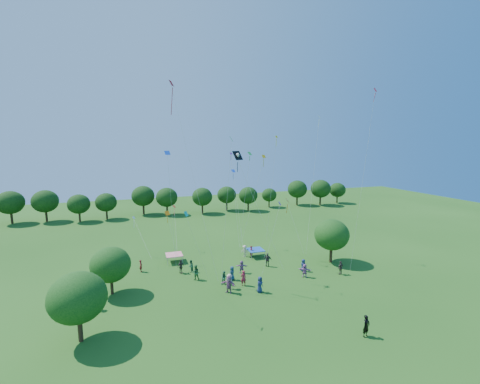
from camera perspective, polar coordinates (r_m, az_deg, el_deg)
name	(u,v)px	position (r m, az deg, el deg)	size (l,w,h in m)	color
ground	(302,370)	(26.88, 10.96, -28.57)	(160.00, 160.00, 0.00)	#295D1B
near_tree_west	(78,298)	(30.35, -26.90, -16.40)	(4.59, 4.59, 5.90)	#422B19
near_tree_north	(110,265)	(37.85, -22.03, -11.88)	(4.21, 4.21, 5.24)	#422B19
near_tree_east	(332,235)	(45.76, 15.99, -7.31)	(4.67, 4.67, 6.02)	#422B19
treeline	(175,197)	(75.43, -11.41, -0.81)	(88.01, 8.77, 6.77)	#422B19
tent_red_stripe	(174,255)	(45.88, -11.63, -10.86)	(2.20, 2.20, 1.10)	red
tent_blue	(256,250)	(46.96, 2.77, -10.23)	(2.20, 2.20, 1.10)	#1A4FAE
man_in_black	(366,326)	(31.15, 21.53, -21.29)	(0.71, 0.46, 1.91)	black
crowd_person_0	(232,273)	(39.54, -1.42, -14.24)	(0.83, 0.45, 1.68)	navy
crowd_person_1	(251,252)	(46.71, 2.04, -10.55)	(0.64, 0.41, 1.72)	maroon
crowd_person_2	(224,278)	(38.42, -2.79, -15.01)	(0.79, 0.43, 1.60)	#2B6645
crowd_person_3	(229,281)	(37.42, -1.89, -15.58)	(1.12, 0.50, 1.71)	#B9AD94
crowd_person_4	(181,267)	(42.04, -10.48, -12.91)	(1.02, 0.46, 1.74)	#362E2B
crowd_person_5	(305,271)	(41.05, 11.43, -13.53)	(1.57, 0.56, 1.68)	#AD65A7
crowd_person_6	(303,265)	(42.75, 11.16, -12.65)	(0.79, 0.43, 1.61)	navy
crowd_person_7	(243,278)	(38.11, 0.60, -15.04)	(0.67, 0.43, 1.80)	maroon
crowd_person_8	(191,266)	(42.26, -8.74, -12.89)	(0.77, 0.41, 1.55)	#224F36
crowd_person_9	(245,251)	(46.99, 0.84, -10.44)	(1.12, 0.50, 1.72)	#BFB199
crowd_person_10	(268,260)	(43.63, 4.92, -11.90)	(1.08, 0.49, 1.85)	#362E2B
crowd_person_11	(242,267)	(41.48, 0.30, -13.16)	(1.51, 0.54, 1.62)	#915694
crowd_person_12	(260,284)	(36.62, 3.55, -16.09)	(0.88, 0.48, 1.79)	navy
crowd_person_13	(141,266)	(43.70, -17.20, -12.43)	(0.59, 0.38, 1.57)	maroon
crowd_person_14	(196,272)	(39.92, -7.91, -13.97)	(0.90, 0.49, 1.83)	#296135
crowd_person_15	(96,302)	(36.12, -24.25, -17.45)	(1.01, 0.45, 1.54)	beige
crowd_person_16	(341,268)	(42.93, 17.46, -12.73)	(1.00, 0.46, 1.71)	#3D3430
crowd_person_17	(229,284)	(36.45, -2.03, -16.09)	(1.79, 0.64, 1.92)	#8D527B
pirate_kite	(239,158)	(37.91, -0.24, 6.12)	(5.45, 3.75, 14.02)	black
red_high_kite	(179,120)	(36.94, -10.75, 12.49)	(4.12, 5.53, 21.81)	red
small_kite_0	(175,213)	(48.93, -11.56, -3.74)	(0.90, 7.19, 5.66)	red
small_kite_1	(168,218)	(44.38, -12.66, -4.45)	(1.27, 2.32, 5.87)	orange
small_kite_2	(258,178)	(42.32, 3.27, 2.43)	(2.17, 4.13, 13.46)	gold
small_kite_3	(248,172)	(44.37, 1.40, 3.64)	(1.40, 1.66, 13.77)	green
small_kite_4	(169,175)	(38.27, -12.50, 2.98)	(0.97, 0.57, 14.06)	blue
small_kite_5	(233,181)	(47.93, -1.20, 2.05)	(0.39, 4.34, 13.55)	purple
small_kite_6	(316,145)	(45.94, 13.44, 8.08)	(3.46, 3.27, 18.82)	white
small_kite_7	(192,230)	(30.83, -8.58, -6.72)	(3.29, 4.63, 8.82)	#0BB3A2
small_kite_8	(368,144)	(37.57, 21.76, 7.86)	(0.72, 2.11, 20.61)	red
small_kite_9	(289,206)	(45.21, 8.67, -2.52)	(1.65, 3.06, 7.30)	red
small_kite_10	(273,170)	(45.80, 5.95, 3.97)	(0.61, 2.39, 15.98)	yellow
small_kite_11	(229,170)	(33.30, -1.95, 3.93)	(1.07, 1.68, 15.60)	#1A924C
small_kite_12	(235,183)	(49.44, -0.94, 1.59)	(0.68, 5.47, 10.90)	blue
small_kite_13	(276,218)	(35.95, 6.46, -4.62)	(2.33, 0.53, 8.53)	purple
small_kite_14	(137,225)	(47.94, -17.92, -5.68)	(2.17, 6.24, 4.53)	white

